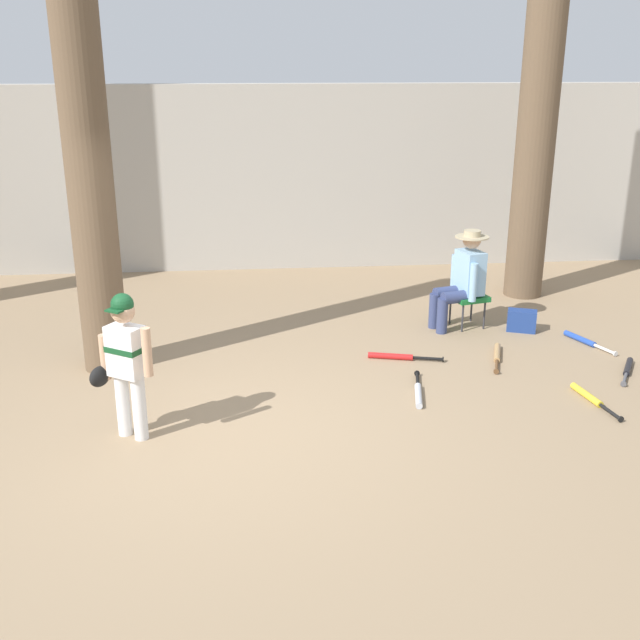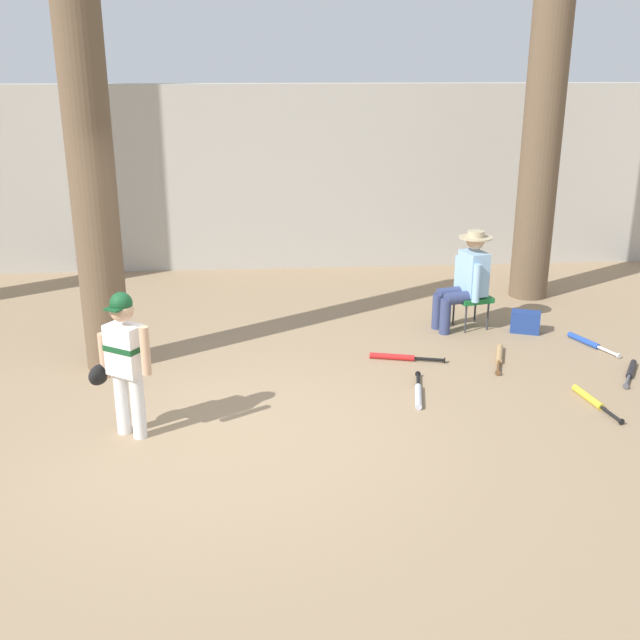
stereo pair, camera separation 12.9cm
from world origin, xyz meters
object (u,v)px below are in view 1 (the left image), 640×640
young_ballplayer (125,357)px  bat_red_barrel (396,357)px  seated_spectator (462,277)px  bat_blue_youth (584,340)px  handbag_beside_stool (522,321)px  bat_black_composite (628,369)px  bat_yellow_trainer (590,397)px  bat_aluminum_silver (418,393)px  bat_wood_tan (497,355)px  tree_near_player (88,167)px  folding_stool (468,298)px  tree_behind_spectator (535,149)px

young_ballplayer → bat_red_barrel: (2.64, 1.54, -0.71)m
seated_spectator → bat_blue_youth: size_ratio=1.62×
seated_spectator → bat_blue_youth: seated_spectator is taller
handbag_beside_stool → bat_black_composite: (0.69, -1.33, -0.10)m
bat_yellow_trainer → bat_aluminum_silver: (-1.63, 0.26, 0.00)m
bat_black_composite → bat_wood_tan: (-1.24, 0.51, 0.00)m
handbag_beside_stool → tree_near_player: bearing=-171.9°
tree_near_player → folding_stool: size_ratio=10.01×
seated_spectator → bat_black_composite: size_ratio=1.87×
folding_stool → bat_black_composite: folding_stool is taller
tree_near_player → young_ballplayer: tree_near_player is taller
folding_stool → bat_aluminum_silver: 2.23m
bat_black_composite → bat_aluminum_silver: bearing=-170.4°
tree_near_player → bat_blue_youth: size_ratio=6.59×
bat_red_barrel → young_ballplayer: bearing=-149.7°
tree_near_player → bat_wood_tan: size_ratio=6.39×
tree_behind_spectator → young_ballplayer: tree_behind_spectator is taller
tree_near_player → bat_wood_tan: tree_near_player is taller
handbag_beside_stool → bat_black_composite: handbag_beside_stool is taller
tree_near_player → young_ballplayer: bearing=-73.8°
bat_aluminum_silver → bat_black_composite: bearing=9.6°
seated_spectator → bat_aluminum_silver: 2.22m
tree_behind_spectator → bat_yellow_trainer: 3.99m
young_ballplayer → bat_yellow_trainer: (4.30, 0.32, -0.71)m
tree_behind_spectator → young_ballplayer: 6.26m
tree_near_player → folding_stool: 4.61m
bat_wood_tan → seated_spectator: bearing=98.4°
bat_black_composite → bat_blue_youth: same height
tree_behind_spectator → folding_stool: tree_behind_spectator is taller
tree_behind_spectator → folding_stool: bearing=-132.7°
bat_wood_tan → bat_yellow_trainer: (0.55, -1.17, -0.00)m
handbag_beside_stool → bat_wood_tan: handbag_beside_stool is taller
tree_near_player → tree_behind_spectator: bearing=21.9°
seated_spectator → bat_yellow_trainer: size_ratio=1.53×
bat_black_composite → bat_aluminum_silver: same height
bat_red_barrel → bat_yellow_trainer: bearing=-36.3°
handbag_beside_stool → bat_red_barrel: size_ratio=0.42×
tree_behind_spectator → handbag_beside_stool: (-0.53, -1.46, -1.86)m
bat_aluminum_silver → bat_yellow_trainer: bearing=-9.0°
young_ballplayer → bat_wood_tan: bearing=21.7°
young_ballplayer → handbag_beside_stool: size_ratio=3.84×
folding_stool → bat_yellow_trainer: 2.31m
young_ballplayer → bat_wood_tan: 4.10m
handbag_beside_stool → young_ballplayer: bearing=-151.9°
seated_spectator → bat_red_barrel: (-0.96, -0.96, -0.61)m
bat_red_barrel → bat_blue_youth: same height
young_ballplayer → bat_red_barrel: bearing=30.3°
tree_behind_spectator → bat_blue_youth: tree_behind_spectator is taller
young_ballplayer → tree_behind_spectator: bearing=37.9°
bat_wood_tan → bat_aluminum_silver: same height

